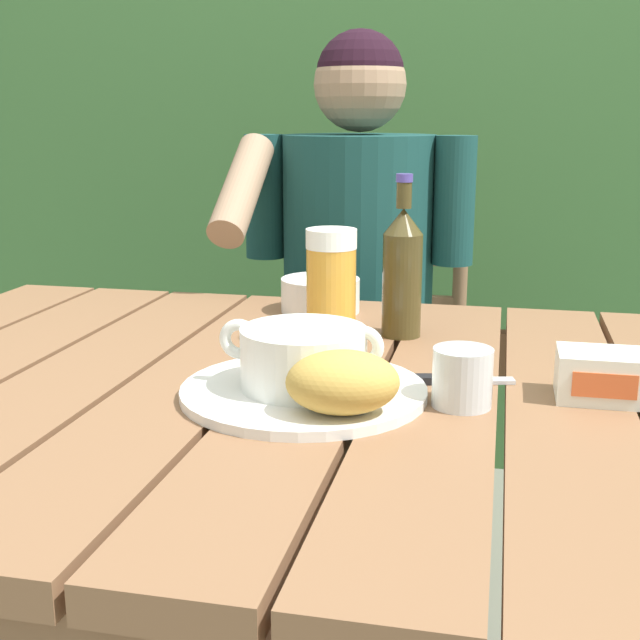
{
  "coord_description": "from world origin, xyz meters",
  "views": [
    {
      "loc": [
        0.23,
        -0.97,
        1.08
      ],
      "look_at": [
        -0.0,
        0.05,
        0.81
      ],
      "focal_mm": 46.85,
      "sensor_mm": 36.0,
      "label": 1
    }
  ],
  "objects_px": {
    "serving_plate": "(300,391)",
    "diner_bowl": "(320,295)",
    "person_eating": "(353,282)",
    "soup_bowl": "(300,356)",
    "chair_near_diner": "(368,374)",
    "beer_bottle": "(402,270)",
    "water_glass_small": "(462,377)",
    "butter_tub": "(601,376)",
    "beer_glass": "(331,287)",
    "bread_roll": "(343,382)",
    "table_knife": "(435,380)"
  },
  "relations": [
    {
      "from": "bread_roll",
      "to": "butter_tub",
      "type": "height_order",
      "value": "bread_roll"
    },
    {
      "from": "chair_near_diner",
      "to": "bread_roll",
      "type": "xyz_separation_m",
      "value": [
        0.14,
        -1.05,
        0.33
      ]
    },
    {
      "from": "butter_tub",
      "to": "table_knife",
      "type": "xyz_separation_m",
      "value": [
        -0.2,
        0.02,
        -0.03
      ]
    },
    {
      "from": "chair_near_diner",
      "to": "table_knife",
      "type": "bearing_deg",
      "value": -75.65
    },
    {
      "from": "person_eating",
      "to": "beer_bottle",
      "type": "relative_size",
      "value": 5.06
    },
    {
      "from": "butter_tub",
      "to": "diner_bowl",
      "type": "bearing_deg",
      "value": 138.76
    },
    {
      "from": "diner_bowl",
      "to": "beer_glass",
      "type": "bearing_deg",
      "value": -73.29
    },
    {
      "from": "soup_bowl",
      "to": "bread_roll",
      "type": "bearing_deg",
      "value": -49.4
    },
    {
      "from": "butter_tub",
      "to": "diner_bowl",
      "type": "relative_size",
      "value": 0.76
    },
    {
      "from": "soup_bowl",
      "to": "diner_bowl",
      "type": "relative_size",
      "value": 1.5
    },
    {
      "from": "person_eating",
      "to": "serving_plate",
      "type": "height_order",
      "value": "person_eating"
    },
    {
      "from": "water_glass_small",
      "to": "serving_plate",
      "type": "bearing_deg",
      "value": -178.28
    },
    {
      "from": "serving_plate",
      "to": "diner_bowl",
      "type": "height_order",
      "value": "diner_bowl"
    },
    {
      "from": "person_eating",
      "to": "soup_bowl",
      "type": "relative_size",
      "value": 6.16
    },
    {
      "from": "soup_bowl",
      "to": "table_knife",
      "type": "bearing_deg",
      "value": 28.27
    },
    {
      "from": "bread_roll",
      "to": "beer_bottle",
      "type": "relative_size",
      "value": 0.59
    },
    {
      "from": "person_eating",
      "to": "diner_bowl",
      "type": "bearing_deg",
      "value": -89.52
    },
    {
      "from": "person_eating",
      "to": "table_knife",
      "type": "distance_m",
      "value": 0.73
    },
    {
      "from": "soup_bowl",
      "to": "bread_roll",
      "type": "height_order",
      "value": "soup_bowl"
    },
    {
      "from": "beer_glass",
      "to": "chair_near_diner",
      "type": "bearing_deg",
      "value": 94.72
    },
    {
      "from": "beer_glass",
      "to": "water_glass_small",
      "type": "bearing_deg",
      "value": -48.42
    },
    {
      "from": "soup_bowl",
      "to": "serving_plate",
      "type": "bearing_deg",
      "value": -46.85
    },
    {
      "from": "beer_bottle",
      "to": "soup_bowl",
      "type": "bearing_deg",
      "value": -105.29
    },
    {
      "from": "beer_bottle",
      "to": "water_glass_small",
      "type": "bearing_deg",
      "value": -70.19
    },
    {
      "from": "soup_bowl",
      "to": "beer_glass",
      "type": "bearing_deg",
      "value": 92.68
    },
    {
      "from": "beer_bottle",
      "to": "serving_plate",
      "type": "bearing_deg",
      "value": -105.29
    },
    {
      "from": "serving_plate",
      "to": "diner_bowl",
      "type": "distance_m",
      "value": 0.44
    },
    {
      "from": "chair_near_diner",
      "to": "butter_tub",
      "type": "bearing_deg",
      "value": -64.93
    },
    {
      "from": "water_glass_small",
      "to": "butter_tub",
      "type": "distance_m",
      "value": 0.17
    },
    {
      "from": "diner_bowl",
      "to": "butter_tub",
      "type": "bearing_deg",
      "value": -41.24
    },
    {
      "from": "water_glass_small",
      "to": "diner_bowl",
      "type": "bearing_deg",
      "value": 121.43
    },
    {
      "from": "table_knife",
      "to": "chair_near_diner",
      "type": "bearing_deg",
      "value": 104.35
    },
    {
      "from": "chair_near_diner",
      "to": "serving_plate",
      "type": "height_order",
      "value": "chair_near_diner"
    },
    {
      "from": "serving_plate",
      "to": "beer_bottle",
      "type": "xyz_separation_m",
      "value": [
        0.08,
        0.31,
        0.1
      ]
    },
    {
      "from": "beer_glass",
      "to": "soup_bowl",
      "type": "bearing_deg",
      "value": -87.32
    },
    {
      "from": "bread_roll",
      "to": "beer_glass",
      "type": "distance_m",
      "value": 0.32
    },
    {
      "from": "beer_glass",
      "to": "table_knife",
      "type": "relative_size",
      "value": 1.04
    },
    {
      "from": "serving_plate",
      "to": "butter_tub",
      "type": "distance_m",
      "value": 0.36
    },
    {
      "from": "water_glass_small",
      "to": "butter_tub",
      "type": "height_order",
      "value": "water_glass_small"
    },
    {
      "from": "table_knife",
      "to": "bread_roll",
      "type": "bearing_deg",
      "value": -118.74
    },
    {
      "from": "beer_glass",
      "to": "table_knife",
      "type": "distance_m",
      "value": 0.24
    },
    {
      "from": "chair_near_diner",
      "to": "butter_tub",
      "type": "height_order",
      "value": "chair_near_diner"
    },
    {
      "from": "chair_near_diner",
      "to": "butter_tub",
      "type": "relative_size",
      "value": 8.93
    },
    {
      "from": "beer_bottle",
      "to": "bread_roll",
      "type": "bearing_deg",
      "value": -92.52
    },
    {
      "from": "chair_near_diner",
      "to": "soup_bowl",
      "type": "bearing_deg",
      "value": -85.77
    },
    {
      "from": "soup_bowl",
      "to": "water_glass_small",
      "type": "height_order",
      "value": "soup_bowl"
    },
    {
      "from": "beer_bottle",
      "to": "table_knife",
      "type": "xyz_separation_m",
      "value": [
        0.07,
        -0.22,
        -0.1
      ]
    },
    {
      "from": "person_eating",
      "to": "beer_bottle",
      "type": "xyz_separation_m",
      "value": [
        0.16,
        -0.47,
        0.12
      ]
    },
    {
      "from": "bread_roll",
      "to": "beer_bottle",
      "type": "xyz_separation_m",
      "value": [
        0.02,
        0.38,
        0.06
      ]
    },
    {
      "from": "butter_tub",
      "to": "chair_near_diner",
      "type": "bearing_deg",
      "value": 115.07
    }
  ]
}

